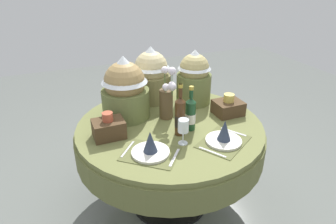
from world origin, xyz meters
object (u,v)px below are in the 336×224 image
Objects in this scene: wine_glass_left at (183,126)px; gift_tub_back_right at (194,75)px; woven_basket_side_left at (109,128)px; flower_vase at (167,98)px; gift_tub_back_left at (125,86)px; place_setting_right at (224,136)px; woven_basket_side_right at (228,107)px; place_setting_left at (150,147)px; wine_bottle_centre at (180,116)px; wine_bottle_left at (191,114)px; dining_table at (170,139)px; gift_tub_back_centre at (151,72)px.

gift_tub_back_right is (0.36, 0.57, 0.11)m from wine_glass_left.
flower_vase is at bearing 12.79° from woven_basket_side_left.
place_setting_right is at bearing -51.61° from gift_tub_back_left.
wine_glass_left is 0.57m from woven_basket_side_right.
place_setting_right is at bearing -27.66° from woven_basket_side_left.
place_setting_left and place_setting_right have the same top height.
wine_bottle_centre is 0.50m from woven_basket_side_right.
place_setting_left is at bearing -152.96° from wine_bottle_left.
gift_tub_back_left is at bearing 122.98° from wine_bottle_centre.
dining_table is 3.77× the size of wine_bottle_centre.
flower_vase is at bearing 111.34° from wine_bottle_left.
flower_vase is 0.86× the size of gift_tub_back_left.
gift_tub_back_left is at bearing 53.21° from woven_basket_side_left.
wine_bottle_left is 0.70× the size of gift_tub_back_centre.
woven_basket_side_left is at bearing 168.33° from wine_bottle_left.
gift_tub_back_right is 0.39m from woven_basket_side_right.
place_setting_right is 0.43m from woven_basket_side_right.
dining_table is at bearing 50.20° from place_setting_left.
place_setting_right is 0.81m from gift_tub_back_left.
dining_table is 2.99× the size of gift_tub_back_centre.
wine_bottle_left is (0.09, -0.22, -0.05)m from flower_vase.
wine_glass_left is (-0.03, -0.12, -0.01)m from wine_bottle_centre.
gift_tub_back_centre reaches higher than wine_bottle_centre.
gift_tub_back_centre is at bearing 37.98° from gift_tub_back_left.
place_setting_right is 0.69m from gift_tub_back_right.
wine_bottle_centre is at bearing -92.32° from flower_vase.
wine_bottle_centre reaches higher than dining_table.
wine_bottle_centre reaches higher than place_setting_left.
wine_bottle_centre is 0.56m from gift_tub_back_right.
flower_vase reaches higher than wine_bottle_left.
place_setting_left is at bearing -90.34° from gift_tub_back_left.
gift_tub_back_centre is 2.19× the size of woven_basket_side_right.
wine_bottle_centre reaches higher than place_setting_right.
place_setting_right is 0.91× the size of gift_tub_back_centre.
flower_vase is at bearing 80.07° from dining_table.
woven_basket_side_right is (0.48, -0.03, 0.20)m from dining_table.
wine_bottle_centre is at bearing -91.99° from gift_tub_back_centre.
place_setting_right is at bearing -42.96° from wine_bottle_centre.
wine_bottle_left is 1.56× the size of woven_basket_side_left.
place_setting_left is at bearing -158.86° from woven_basket_side_right.
woven_basket_side_right is (0.75, 0.29, 0.01)m from place_setting_left.
gift_tub_back_right is 2.13× the size of woven_basket_side_right.
gift_tub_back_right reaches higher than wine_bottle_centre.
woven_basket_side_right is at bearing -14.48° from flower_vase.
place_setting_right is 1.15× the size of wine_bottle_centre.
gift_tub_back_left is 0.81m from woven_basket_side_right.
woven_basket_side_left is (-0.79, -0.30, -0.17)m from gift_tub_back_right.
gift_tub_back_centre is at bearing 132.38° from woven_basket_side_right.
woven_basket_side_right is at bearing -3.29° from dining_table.
gift_tub_back_right is at bearing 60.52° from wine_bottle_left.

